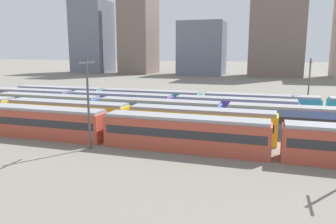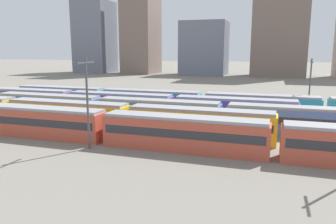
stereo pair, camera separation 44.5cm
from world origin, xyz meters
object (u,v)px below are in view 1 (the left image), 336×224
object	(u,v)px
train_track_4	(260,106)
catenary_pole_1	(309,85)
train_track_3	(120,104)
catenary_pole_0	(88,99)
train_track_1	(67,114)
train_track_0	(185,133)
train_track_2	(158,112)

from	to	relation	value
train_track_4	catenary_pole_1	world-z (taller)	catenary_pole_1
train_track_3	catenary_pole_0	distance (m)	19.42
train_track_4	catenary_pole_1	size ratio (longest dim) A/B	9.90
catenary_pole_0	train_track_4	bearing A→B (deg)	53.96
train_track_3	train_track_4	world-z (taller)	same
train_track_1	train_track_4	xyz separation A→B (m)	(25.39, 15.60, 0.00)
train_track_4	train_track_0	bearing A→B (deg)	-108.88
train_track_0	train_track_2	size ratio (longest dim) A/B	1.68
train_track_0	train_track_2	world-z (taller)	same
train_track_4	catenary_pole_1	bearing A→B (deg)	22.46
train_track_0	catenary_pole_1	xyz separation A→B (m)	(14.48, 23.84, 3.36)
catenary_pole_1	train_track_1	bearing A→B (deg)	-150.35
train_track_2	train_track_4	distance (m)	17.25
train_track_1	train_track_4	bearing A→B (deg)	31.57
train_track_1	catenary_pole_0	size ratio (longest dim) A/B	5.58
train_track_2	catenary_pole_1	xyz separation A→B (m)	(21.13, 13.44, 3.36)
train_track_1	train_track_2	xyz separation A→B (m)	(11.62, 5.20, 0.00)
train_track_1	catenary_pole_0	world-z (taller)	catenary_pole_0
train_track_0	train_track_3	bearing A→B (deg)	134.43
train_track_1	catenary_pole_0	bearing A→B (deg)	-43.81
train_track_4	train_track_3	bearing A→B (deg)	-166.93
train_track_0	train_track_4	world-z (taller)	same
train_track_1	catenary_pole_0	distance (m)	12.02
train_track_4	catenary_pole_1	xyz separation A→B (m)	(7.37, 3.04, 3.36)
train_track_0	train_track_1	xyz separation A→B (m)	(-18.27, 5.20, -0.00)
train_track_2	catenary_pole_0	world-z (taller)	catenary_pole_0
train_track_2	catenary_pole_0	size ratio (longest dim) A/B	5.58
train_track_0	catenary_pole_0	bearing A→B (deg)	-164.74
catenary_pole_0	train_track_0	bearing A→B (deg)	15.26
train_track_0	train_track_2	bearing A→B (deg)	122.59
train_track_4	catenary_pole_0	xyz separation A→B (m)	(-17.12, -23.53, 3.65)
train_track_4	catenary_pole_0	world-z (taller)	catenary_pole_0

